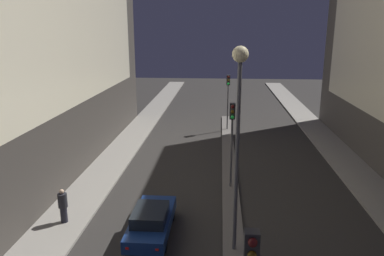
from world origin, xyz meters
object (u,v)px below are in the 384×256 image
(street_lamp, at_px, (239,105))
(car_left_lane, at_px, (151,221))
(pedestrian_on_left_sidewalk, at_px, (63,205))
(traffic_light_far, at_px, (228,90))
(traffic_light_mid, at_px, (232,127))

(street_lamp, relative_size, car_left_lane, 1.91)
(car_left_lane, bearing_deg, street_lamp, -15.28)
(car_left_lane, xyz_separation_m, pedestrian_on_left_sidewalk, (-4.36, 0.64, 0.28))
(traffic_light_far, xyz_separation_m, car_left_lane, (-3.70, -18.42, -3.05))
(traffic_light_far, height_order, car_left_lane, traffic_light_far)
(traffic_light_mid, xyz_separation_m, pedestrian_on_left_sidewalk, (-8.07, -4.79, -2.76))
(street_lamp, distance_m, pedestrian_on_left_sidewalk, 9.80)
(traffic_light_mid, height_order, car_left_lane, traffic_light_mid)
(street_lamp, height_order, pedestrian_on_left_sidewalk, street_lamp)
(pedestrian_on_left_sidewalk, bearing_deg, car_left_lane, -8.40)
(traffic_light_far, distance_m, pedestrian_on_left_sidewalk, 19.72)
(street_lamp, relative_size, pedestrian_on_left_sidewalk, 4.98)
(car_left_lane, height_order, pedestrian_on_left_sidewalk, pedestrian_on_left_sidewalk)
(traffic_light_far, bearing_deg, street_lamp, -90.00)
(traffic_light_far, relative_size, car_left_lane, 1.13)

